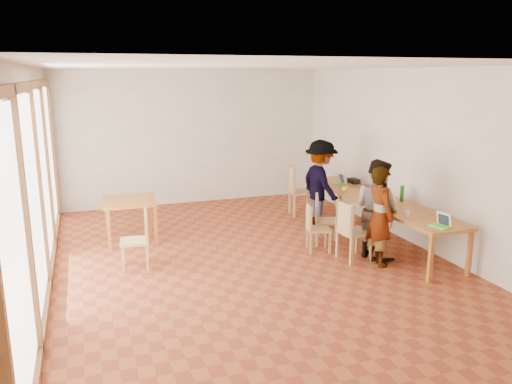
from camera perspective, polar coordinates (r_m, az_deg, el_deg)
ground at (r=8.00m, az=-0.89°, el=-7.86°), size 8.00×8.00×0.00m
wall_back at (r=11.41m, az=-7.29°, el=6.20°), size 6.00×0.10×3.00m
wall_front at (r=4.11m, az=17.02°, el=-6.98°), size 6.00×0.10×3.00m
wall_right at (r=8.98m, az=17.60°, el=3.79°), size 0.10×8.00×3.00m
window_wall at (r=7.25m, az=-23.75°, el=1.13°), size 0.10×8.00×3.00m
ceiling at (r=7.46m, az=-0.97°, el=14.32°), size 6.00×8.00×0.04m
communal_table at (r=9.08m, az=13.65°, el=-1.00°), size 0.80×4.00×0.75m
side_table at (r=9.02m, az=-14.27°, el=-1.36°), size 0.90×0.90×0.75m
chair_near at (r=7.97m, az=10.68°, el=-3.73°), size 0.49×0.49×0.51m
chair_mid at (r=8.33m, az=6.61°, el=-3.54°), size 0.45×0.45×0.42m
chair_far at (r=8.68m, az=7.52°, el=-2.56°), size 0.54×0.54×0.46m
chair_empty at (r=10.40m, az=4.67°, el=0.74°), size 0.56×0.56×0.55m
chair_spare at (r=7.76m, az=-13.08°, el=-4.61°), size 0.45×0.45×0.47m
person_near at (r=7.86m, az=13.95°, el=-2.69°), size 0.40×0.58×1.55m
person_mid at (r=8.15m, az=13.62°, el=-1.90°), size 0.76×0.89×1.61m
person_far at (r=9.59m, az=7.39°, el=0.90°), size 0.70×1.13×1.69m
laptop_near at (r=7.64m, az=20.48°, el=-3.34°), size 0.27×0.29×0.21m
laptop_mid at (r=8.78m, az=14.77°, el=-0.85°), size 0.24×0.27×0.21m
laptop_far at (r=10.15m, az=9.58°, el=1.29°), size 0.23×0.27×0.22m
yellow_mug at (r=9.48m, az=10.09°, el=0.32°), size 0.12×0.12×0.09m
green_bottle at (r=8.93m, az=16.34°, el=-0.18°), size 0.07×0.07×0.28m
clear_glass at (r=8.03m, az=16.89°, el=-2.38°), size 0.07×0.07×0.09m
condiment_cup at (r=10.75m, az=9.74°, el=1.79°), size 0.08×0.08×0.06m
pink_phone at (r=9.59m, az=12.35°, el=0.16°), size 0.05×0.10×0.01m
black_pouch at (r=10.24m, az=11.13°, el=1.25°), size 0.16×0.26×0.09m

